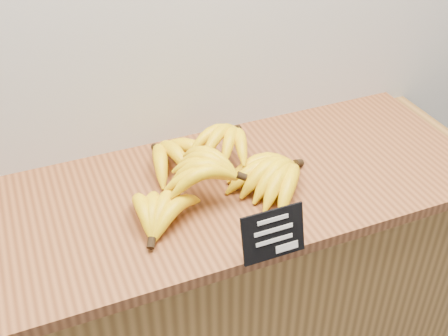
% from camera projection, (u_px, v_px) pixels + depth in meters
% --- Properties ---
extents(counter, '(1.52, 0.50, 0.90)m').
position_uv_depth(counter, '(218.00, 313.00, 1.68)').
color(counter, olive).
rests_on(counter, ground).
extents(counter_top, '(1.37, 0.54, 0.03)m').
position_uv_depth(counter_top, '(216.00, 191.00, 1.41)').
color(counter_top, brown).
rests_on(counter_top, counter).
extents(chalkboard_sign, '(0.14, 0.03, 0.11)m').
position_uv_depth(chalkboard_sign, '(273.00, 234.00, 1.18)').
color(chalkboard_sign, black).
rests_on(chalkboard_sign, counter_top).
extents(banana_pile, '(0.52, 0.39, 0.12)m').
position_uv_depth(banana_pile, '(215.00, 173.00, 1.36)').
color(banana_pile, yellow).
rests_on(banana_pile, counter_top).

